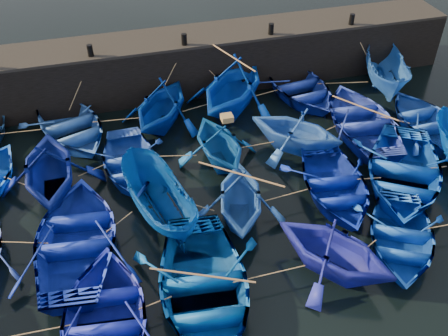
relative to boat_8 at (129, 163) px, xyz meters
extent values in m
plane|color=black|center=(3.29, -4.78, -0.45)|extent=(120.00, 120.00, 0.00)
cube|color=black|center=(3.29, 5.72, 0.80)|extent=(26.00, 2.50, 2.50)
cube|color=black|center=(3.29, 5.72, 2.11)|extent=(26.00, 2.50, 0.12)
cylinder|color=black|center=(-0.71, 4.82, 2.42)|extent=(0.24, 0.24, 0.50)
cylinder|color=black|center=(3.29, 4.82, 2.42)|extent=(0.24, 0.24, 0.50)
cylinder|color=black|center=(7.29, 4.82, 2.42)|extent=(0.24, 0.24, 0.50)
cylinder|color=black|center=(11.29, 4.82, 2.42)|extent=(0.24, 0.24, 0.50)
imported|color=#2651A1|center=(-2.04, 2.99, 0.07)|extent=(4.97, 5.86, 1.03)
imported|color=navy|center=(1.76, 2.77, 0.62)|extent=(5.16, 5.32, 2.14)
imported|color=#0233AC|center=(5.01, 3.12, 0.84)|extent=(6.38, 6.44, 2.57)
imported|color=navy|center=(8.32, 3.40, 0.07)|extent=(4.23, 5.46, 1.04)
imported|color=#1D53A7|center=(12.46, 2.91, 0.45)|extent=(3.24, 4.96, 1.80)
imported|color=navy|center=(-2.80, -0.43, 0.69)|extent=(3.76, 4.35, 2.27)
imported|color=#1C42BA|center=(0.00, 0.00, 0.00)|extent=(3.11, 4.33, 0.89)
imported|color=#07438B|center=(3.44, -0.38, 0.52)|extent=(3.52, 3.97, 1.93)
imported|color=blue|center=(6.58, -0.36, 0.55)|extent=(4.98, 4.95, 1.99)
imported|color=navy|center=(9.78, 0.10, 0.11)|extent=(4.44, 5.79, 1.12)
imported|color=#18439F|center=(12.47, -0.66, 0.04)|extent=(3.53, 4.83, 0.98)
imported|color=#0D2198|center=(-2.06, -3.49, 0.12)|extent=(4.54, 5.89, 1.13)
imported|color=navy|center=(0.65, -2.80, 0.41)|extent=(2.70, 4.69, 1.71)
imported|color=#2051A4|center=(3.31, -3.49, 0.51)|extent=(3.98, 4.33, 1.92)
imported|color=#061A8C|center=(6.90, -3.33, 0.04)|extent=(4.00, 5.13, 0.97)
imported|color=#073AAB|center=(9.55, -3.47, 0.14)|extent=(6.45, 6.96, 1.18)
imported|color=#101B9F|center=(-1.48, -6.67, 0.06)|extent=(4.12, 5.34, 1.02)
imported|color=#044692|center=(1.27, -6.51, 0.13)|extent=(4.57, 5.96, 1.15)
imported|color=#181F99|center=(5.33, -6.49, 0.56)|extent=(4.94, 5.02, 2.00)
imported|color=#0D41B7|center=(7.88, -6.15, 0.00)|extent=(4.80, 5.30, 0.90)
cube|color=olive|center=(3.74, -0.38, 1.59)|extent=(0.43, 0.40, 0.22)
cylinder|color=tan|center=(-3.94, 3.07, 0.10)|extent=(2.01, 0.19, 0.04)
cylinder|color=tan|center=(-0.14, 2.88, 0.10)|extent=(2.00, 0.26, 0.04)
cylinder|color=tan|center=(3.39, 2.94, 0.10)|extent=(1.45, 0.38, 0.04)
cylinder|color=tan|center=(6.66, 3.26, 0.10)|extent=(1.51, 0.32, 0.04)
cylinder|color=tan|center=(10.39, 3.15, 0.10)|extent=(2.35, 0.53, 0.04)
cylinder|color=tan|center=(-4.09, -0.08, 0.10)|extent=(0.80, 0.72, 0.04)
cylinder|color=tan|center=(-1.40, -0.21, 0.10)|extent=(1.01, 0.46, 0.04)
cylinder|color=tan|center=(1.72, -0.19, 0.10)|extent=(1.65, 0.42, 0.04)
cylinder|color=tan|center=(5.01, -0.37, 0.10)|extent=(1.34, 0.05, 0.04)
cylinder|color=tan|center=(8.18, -0.13, 0.10)|extent=(1.41, 0.50, 0.04)
cylinder|color=tan|center=(11.12, -0.28, 0.10)|extent=(0.91, 0.79, 0.04)
cylinder|color=tan|center=(-3.67, -3.26, 0.10)|extent=(1.42, 0.50, 0.04)
cylinder|color=tan|center=(-0.71, -3.15, 0.10)|extent=(0.93, 0.72, 0.04)
cylinder|color=tan|center=(1.98, -3.15, 0.10)|extent=(0.88, 0.72, 0.04)
cylinder|color=tan|center=(5.10, -3.41, 0.10)|extent=(1.79, 0.20, 0.04)
cylinder|color=tan|center=(8.22, -3.40, 0.10)|extent=(0.86, 0.18, 0.04)
cylinder|color=tan|center=(10.89, -3.51, 0.10)|extent=(0.89, 0.12, 0.04)
cylinder|color=tan|center=(-3.61, -6.62, 0.10)|extent=(2.47, 0.14, 0.04)
cylinder|color=tan|center=(-0.10, -6.59, 0.10)|extent=(0.96, 0.20, 0.04)
cylinder|color=tan|center=(3.30, -6.50, 0.10)|extent=(2.25, 0.05, 0.04)
cylinder|color=tan|center=(6.60, -6.32, 0.10)|extent=(0.76, 0.38, 0.04)
cylinder|color=tan|center=(-1.37, 4.46, 1.14)|extent=(1.36, 0.57, 2.09)
cylinder|color=tan|center=(2.53, 4.34, 1.14)|extent=(1.56, 0.79, 2.09)
cylinder|color=tan|center=(4.15, 4.52, 1.14)|extent=(1.76, 0.44, 2.09)
cylinder|color=tan|center=(7.80, 4.66, 1.14)|extent=(1.07, 0.16, 2.09)
cylinder|color=tan|center=(11.87, 4.41, 1.14)|extent=(1.22, 0.66, 2.09)
cylinder|color=#99724C|center=(5.01, 3.12, 2.15)|extent=(1.08, 2.84, 0.06)
cylinder|color=#99724C|center=(9.78, 0.10, 0.70)|extent=(1.77, 2.49, 0.06)
cylinder|color=#99724C|center=(3.31, -3.49, 1.50)|extent=(2.34, 1.97, 0.06)
cylinder|color=#99724C|center=(1.27, -6.51, 0.73)|extent=(2.74, 1.32, 0.06)
camera|label=1|loc=(-0.52, -15.14, 11.79)|focal=40.00mm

